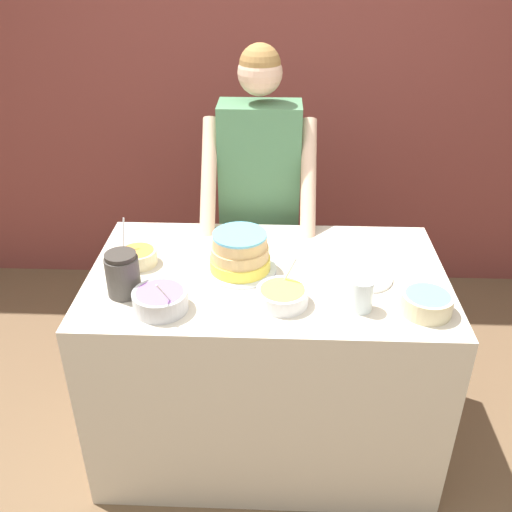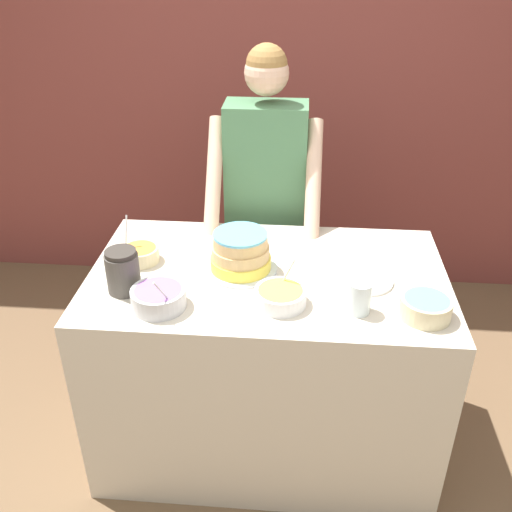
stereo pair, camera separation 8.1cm
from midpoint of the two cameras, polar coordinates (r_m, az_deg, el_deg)
ground_plane at (r=2.55m, az=1.29°, el=-24.08°), size 14.00×14.00×0.00m
wall_back at (r=3.44m, az=3.61°, el=17.09°), size 10.00×0.05×2.60m
counter at (r=2.51m, az=2.02°, el=-10.33°), size 1.41×0.83×0.89m
person_baker at (r=2.75m, az=1.80°, el=7.07°), size 0.52×0.46×1.64m
cake at (r=2.23m, az=-0.51°, el=0.25°), size 0.29×0.29×0.16m
frosting_bowl_purple at (r=2.05m, az=-8.61°, el=-4.11°), size 0.20×0.20×0.15m
frosting_bowl_blue at (r=2.08m, az=17.69°, el=-4.86°), size 0.18×0.18×0.07m
frosting_bowl_yellow at (r=2.05m, az=3.58°, el=-4.03°), size 0.19×0.19×0.16m
frosting_bowl_orange at (r=2.35m, az=-10.55°, el=0.22°), size 0.15×0.15×0.19m
drinking_glass at (r=2.03m, az=11.42°, el=-4.08°), size 0.08×0.08×0.12m
ceramic_plate at (r=2.24m, az=11.76°, el=-2.34°), size 0.22×0.22×0.01m
stoneware_jar at (r=2.14m, az=-12.13°, el=-1.51°), size 0.12×0.12×0.17m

